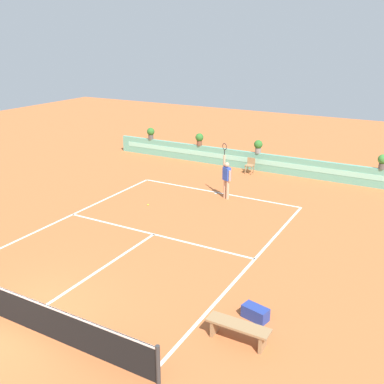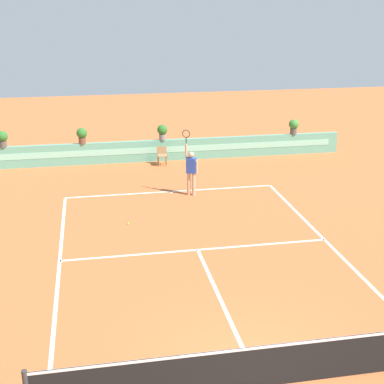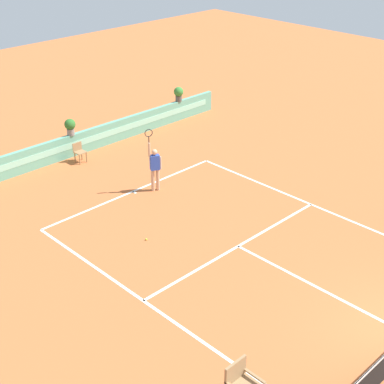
# 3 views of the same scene
# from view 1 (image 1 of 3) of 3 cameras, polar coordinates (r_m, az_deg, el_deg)

# --- Properties ---
(ground_plane) EXTENTS (60.00, 60.00, 0.00)m
(ground_plane) POSITION_cam_1_polar(r_m,az_deg,el_deg) (16.85, -5.66, -5.89)
(ground_plane) COLOR #BC6033
(court_lines) EXTENTS (8.32, 11.94, 0.01)m
(court_lines) POSITION_cam_1_polar(r_m,az_deg,el_deg) (17.38, -4.32, -5.01)
(court_lines) COLOR white
(court_lines) RESTS_ON ground
(net) EXTENTS (8.92, 0.10, 1.00)m
(net) POSITION_cam_1_polar(r_m,az_deg,el_deg) (12.79, -21.60, -13.49)
(net) COLOR #333333
(net) RESTS_ON ground
(back_wall_barrier) EXTENTS (18.00, 0.21, 1.00)m
(back_wall_barrier) POSITION_cam_1_polar(r_m,az_deg,el_deg) (25.36, 7.74, 3.96)
(back_wall_barrier) COLOR #60A88E
(back_wall_barrier) RESTS_ON ground
(ball_kid_chair) EXTENTS (0.44, 0.44, 0.85)m
(ball_kid_chair) POSITION_cam_1_polar(r_m,az_deg,el_deg) (24.65, 7.45, 3.47)
(ball_kid_chair) COLOR #99754C
(ball_kid_chair) RESTS_ON ground
(bench_courtside) EXTENTS (1.60, 0.44, 0.51)m
(bench_courtside) POSITION_cam_1_polar(r_m,az_deg,el_deg) (11.48, 5.93, -16.96)
(bench_courtside) COLOR #99754C
(bench_courtside) RESTS_ON ground
(gear_bag) EXTENTS (0.76, 0.51, 0.36)m
(gear_bag) POSITION_cam_1_polar(r_m,az_deg,el_deg) (12.43, 8.09, -15.03)
(gear_bag) COLOR navy
(gear_bag) RESTS_ON ground
(tennis_player) EXTENTS (0.57, 0.36, 2.58)m
(tennis_player) POSITION_cam_1_polar(r_m,az_deg,el_deg) (20.49, 4.43, 1.95)
(tennis_player) COLOR tan
(tennis_player) RESTS_ON ground
(tennis_ball_near_baseline) EXTENTS (0.07, 0.07, 0.07)m
(tennis_ball_near_baseline) POSITION_cam_1_polar(r_m,az_deg,el_deg) (19.98, -5.63, -1.63)
(tennis_ball_near_baseline) COLOR #CCE033
(tennis_ball_near_baseline) RESTS_ON ground
(potted_plant_far_left) EXTENTS (0.48, 0.48, 0.72)m
(potted_plant_far_left) POSITION_cam_1_polar(r_m,az_deg,el_deg) (28.29, -5.29, 7.55)
(potted_plant_far_left) COLOR #514C47
(potted_plant_far_left) RESTS_ON back_wall_barrier
(potted_plant_left) EXTENTS (0.48, 0.48, 0.72)m
(potted_plant_left) POSITION_cam_1_polar(r_m,az_deg,el_deg) (26.52, 0.96, 6.84)
(potted_plant_left) COLOR brown
(potted_plant_left) RESTS_ON back_wall_barrier
(potted_plant_centre) EXTENTS (0.48, 0.48, 0.72)m
(potted_plant_centre) POSITION_cam_1_polar(r_m,az_deg,el_deg) (25.04, 8.45, 5.88)
(potted_plant_centre) COLOR gray
(potted_plant_centre) RESTS_ON back_wall_barrier
(potted_plant_far_right) EXTENTS (0.48, 0.48, 0.72)m
(potted_plant_far_right) POSITION_cam_1_polar(r_m,az_deg,el_deg) (23.63, 23.17, 3.70)
(potted_plant_far_right) COLOR #514C47
(potted_plant_far_right) RESTS_ON back_wall_barrier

